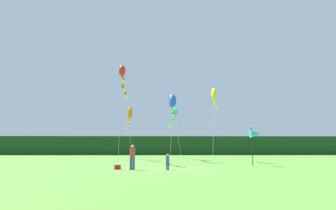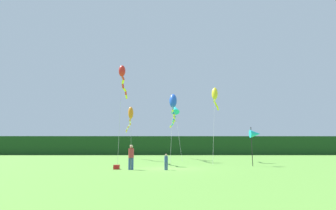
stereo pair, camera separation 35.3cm
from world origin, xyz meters
The scene contains 11 objects.
ground_plane centered at (0.00, 0.00, 0.00)m, with size 120.00×120.00×0.00m, color #5B9338.
distant_treeline centered at (0.00, 45.00, 2.21)m, with size 108.00×3.78×4.41m, color #193D19.
person_adult centered at (-2.64, -1.13, 0.97)m, with size 0.38×0.38×1.73m.
person_child centered at (-0.17, -1.39, 0.62)m, with size 0.24×0.24×1.11m.
cooler_box centered at (-3.73, -0.66, 0.16)m, with size 0.40×0.43×0.31m, color red.
banner_flag_pole centered at (7.54, 2.87, 2.70)m, with size 0.90×0.70×3.33m.
kite_yellow centered at (5.44, 9.85, 7.52)m, with size 2.21×7.43×8.56m.
kite_red centered at (-4.55, 5.68, 8.62)m, with size 0.81×7.63×9.57m.
kite_orange centered at (-4.93, 14.45, 5.57)m, with size 2.04×8.47×6.84m.
kite_blue centered at (0.64, 10.71, 6.75)m, with size 0.98×9.95×7.94m.
kite_cyan centered at (0.97, 15.72, 6.54)m, with size 1.33×11.28×7.54m.
Camera 1 is at (-0.49, -20.27, 1.45)m, focal length 28.51 mm.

